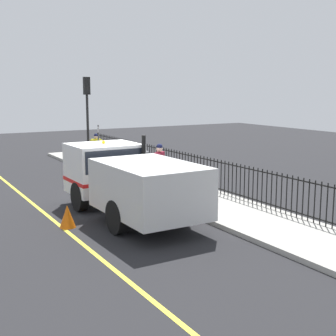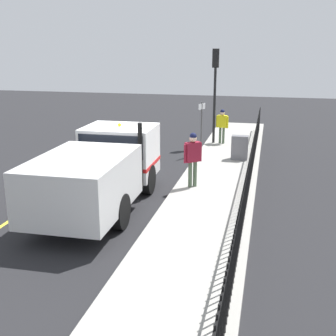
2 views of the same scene
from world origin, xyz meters
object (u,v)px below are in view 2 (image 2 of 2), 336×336
utility_cabinet (240,148)px  traffic_cone (40,193)px  work_truck (103,166)px  worker_standing (193,154)px  street_sign (202,121)px  traffic_light_near (215,77)px  pedestrian_distant (222,123)px

utility_cabinet → traffic_cone: size_ratio=1.48×
work_truck → worker_standing: bearing=39.4°
worker_standing → street_sign: bearing=-124.8°
traffic_light_near → traffic_cone: 10.47m
worker_standing → pedestrian_distant: (0.20, 6.86, -0.11)m
utility_cabinet → street_sign: street_sign is taller
utility_cabinet → traffic_cone: 8.39m
work_truck → traffic_cone: work_truck is taller
worker_standing → street_sign: street_sign is taller
worker_standing → street_sign: size_ratio=0.82×
traffic_cone → street_sign: bearing=61.5°
utility_cabinet → street_sign: (-1.73, 0.84, 0.90)m
traffic_light_near → work_truck: bearing=74.7°
utility_cabinet → traffic_light_near: bearing=116.5°
work_truck → traffic_light_near: traffic_light_near is taller
traffic_light_near → street_sign: size_ratio=1.98×
traffic_light_near → street_sign: 2.70m
work_truck → street_sign: size_ratio=2.75×
worker_standing → traffic_cone: (-4.33, -2.26, -0.93)m
traffic_cone → street_sign: (3.85, 7.10, 1.20)m
pedestrian_distant → traffic_light_near: size_ratio=0.37×
work_truck → traffic_light_near: (2.15, 8.90, 2.00)m
traffic_light_near → pedestrian_distant: bearing=172.0°
work_truck → traffic_cone: 2.20m
work_truck → traffic_light_near: 9.37m
street_sign → traffic_cone: bearing=-118.5°
traffic_light_near → traffic_cone: (-4.13, -9.17, -2.91)m
traffic_cone → utility_cabinet: bearing=48.3°
traffic_cone → street_sign: size_ratio=0.30×
work_truck → traffic_cone: bearing=-173.3°
street_sign → utility_cabinet: bearing=-25.8°
pedestrian_distant → street_sign: 2.17m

